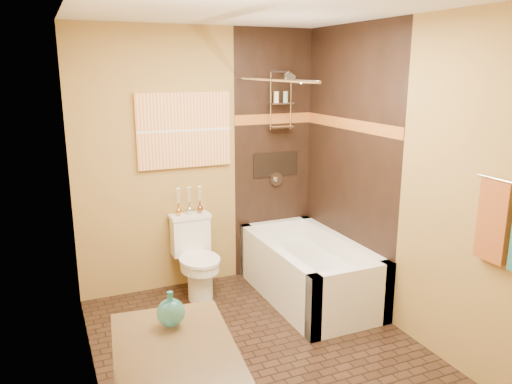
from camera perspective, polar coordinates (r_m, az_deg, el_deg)
floor at (r=3.98m, az=0.95°, el=-18.12°), size 3.00×3.00×0.00m
wall_left at (r=3.19m, az=-18.98°, el=-2.53°), size 0.02×3.00×2.50m
wall_right at (r=4.11m, az=16.41°, el=1.27°), size 0.02×3.00×2.50m
wall_back at (r=4.85m, az=-6.37°, el=3.63°), size 2.40×0.02×2.50m
wall_front at (r=2.27m, az=17.16°, el=-9.03°), size 2.40×0.02×2.50m
ceiling at (r=3.39m, az=1.13°, el=20.49°), size 3.00×3.00×0.00m
alcove_tile_back at (r=5.12m, az=1.99°, el=4.25°), size 0.85×0.01×2.50m
alcove_tile_right at (r=4.69m, az=10.47°, el=3.12°), size 0.01×1.50×2.50m
mosaic_band_back at (r=5.06m, az=2.08°, el=8.36°), size 0.85×0.01×0.10m
mosaic_band_right at (r=4.63m, az=10.57°, el=7.61°), size 0.01×1.50×0.10m
alcove_niche at (r=5.14m, az=2.26°, el=3.16°), size 0.50×0.01×0.25m
shower_fixtures at (r=4.98m, az=2.85°, el=8.79°), size 0.24×0.33×1.16m
curtain_rod at (r=4.22m, az=1.80°, el=12.68°), size 0.03×1.55×0.03m
towel_rust at (r=3.47m, az=25.52°, el=-3.05°), size 0.05×0.22×0.52m
sunset_painting at (r=4.74m, az=-8.19°, el=6.99°), size 0.90×0.04×0.70m
vanity_mirror at (r=2.17m, az=-16.83°, el=-3.14°), size 0.01×1.00×0.90m
bathtub at (r=4.80m, az=6.01°, el=-9.37°), size 0.80×1.50×0.55m
toilet at (r=4.79m, az=-6.88°, el=-7.35°), size 0.38×0.57×0.75m
teal_bottle at (r=2.65m, az=-9.73°, el=-13.03°), size 0.19×0.19×0.23m
bud_vases at (r=4.78m, az=-7.65°, el=-0.90°), size 0.26×0.06×0.26m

